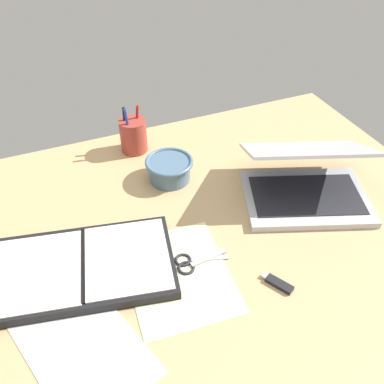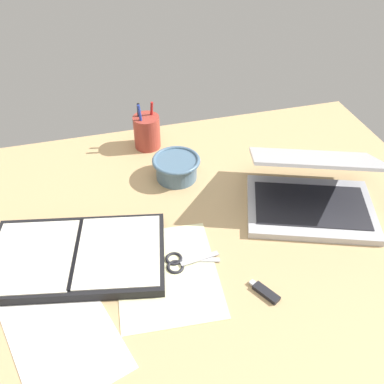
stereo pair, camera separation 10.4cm
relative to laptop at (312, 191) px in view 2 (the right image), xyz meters
The scene contains 9 objects.
desk_top 34.57cm from the laptop, behind, with size 140.00×100.00×2.00cm, color tan.
laptop is the anchor object (origin of this frame).
bowl 36.52cm from the laptop, 146.14° to the left, with size 13.21×13.21×6.28cm.
pen_cup 51.64cm from the laptop, 133.05° to the left, with size 7.88×7.88×14.91cm.
planner 59.07cm from the laptop, behind, with size 42.73×30.20×2.87cm.
scissors 38.32cm from the laptop, 164.48° to the right, with size 12.26×6.30×0.80cm.
paper_sheet_front 42.31cm from the laptop, 163.07° to the right, with size 21.71×27.54×0.16cm, color #F4EFB2.
paper_sheet_beside_planner 66.69cm from the laptop, 160.83° to the right, with size 18.48×27.39×0.16cm, color white.
usb_drive 31.71cm from the laptop, 133.41° to the right, with size 4.96×7.05×1.00cm.
Camera 2 is at (-16.40, -69.70, 75.92)cm, focal length 40.00 mm.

